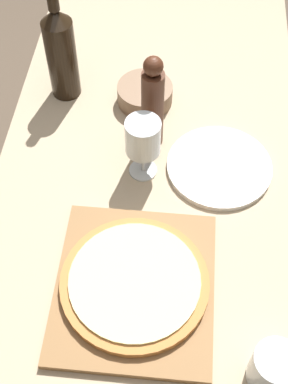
% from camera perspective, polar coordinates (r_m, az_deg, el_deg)
% --- Properties ---
extents(ground_plane, '(12.00, 12.00, 0.00)m').
position_cam_1_polar(ground_plane, '(1.89, 0.08, -13.78)').
color(ground_plane, brown).
extents(dining_table, '(0.74, 1.66, 0.74)m').
position_cam_1_polar(dining_table, '(1.32, 0.12, -3.14)').
color(dining_table, tan).
rests_on(dining_table, ground_plane).
extents(cutting_board, '(0.33, 0.37, 0.02)m').
position_cam_1_polar(cutting_board, '(1.12, -1.07, -10.06)').
color(cutting_board, olive).
rests_on(cutting_board, dining_table).
extents(pizza, '(0.31, 0.31, 0.02)m').
position_cam_1_polar(pizza, '(1.10, -1.09, -9.59)').
color(pizza, '#BC7A3D').
rests_on(pizza, cutting_board).
extents(wine_bottle, '(0.08, 0.08, 0.32)m').
position_cam_1_polar(wine_bottle, '(1.41, -8.86, 14.53)').
color(wine_bottle, black).
rests_on(wine_bottle, dining_table).
extents(pepper_mill, '(0.05, 0.05, 0.26)m').
position_cam_1_polar(pepper_mill, '(1.26, 0.94, 9.31)').
color(pepper_mill, '#4C2819').
rests_on(pepper_mill, dining_table).
extents(wine_glass, '(0.08, 0.08, 0.16)m').
position_cam_1_polar(wine_glass, '(1.20, -0.11, 5.72)').
color(wine_glass, silver).
rests_on(wine_glass, dining_table).
extents(small_bowl, '(0.15, 0.15, 0.05)m').
position_cam_1_polar(small_bowl, '(1.44, 0.09, 10.41)').
color(small_bowl, '#84664C').
rests_on(small_bowl, dining_table).
extents(drinking_tumbler, '(0.09, 0.09, 0.09)m').
position_cam_1_polar(drinking_tumbler, '(1.04, 13.64, -17.80)').
color(drinking_tumbler, silver).
rests_on(drinking_tumbler, dining_table).
extents(dinner_plate, '(0.25, 0.25, 0.01)m').
position_cam_1_polar(dinner_plate, '(1.30, 8.02, 2.69)').
color(dinner_plate, silver).
rests_on(dinner_plate, dining_table).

